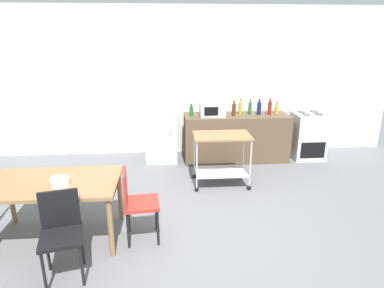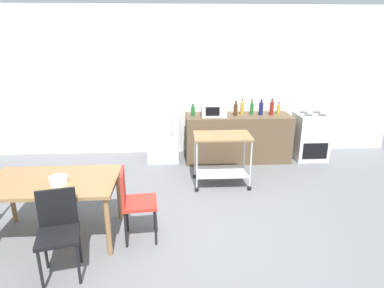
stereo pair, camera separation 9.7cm
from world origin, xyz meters
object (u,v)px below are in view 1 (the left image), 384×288
chair_black (61,230)px  chair_red (136,200)px  bottle_wine (191,111)px  bottle_soda (276,109)px  kitchen_cart (221,151)px  bottle_sesame_oil (259,108)px  bottle_olive_oil (234,109)px  microwave (212,109)px  bottle_soy_sauce (270,108)px  bottle_hot_sauce (240,108)px  stove_oven (308,136)px  dining_table (53,188)px  bottle_vinegar (250,108)px  fruit_bowl (60,182)px  refrigerator (161,121)px

chair_black → chair_red: size_ratio=1.00×
bottle_wine → bottle_soda: 1.65m
kitchen_cart → bottle_sesame_oil: (0.89, 1.12, 0.45)m
bottle_olive_oil → bottle_sesame_oil: 0.50m
microwave → bottle_soy_sauce: size_ratio=1.49×
chair_black → kitchen_cart: chair_black is taller
bottle_hot_sauce → stove_oven: bearing=-0.6°
dining_table → bottle_vinegar: size_ratio=5.15×
bottle_olive_oil → bottle_soda: 0.85m
bottle_hot_sauce → bottle_soy_sauce: (0.56, -0.05, 0.01)m
fruit_bowl → dining_table: bearing=138.6°
refrigerator → bottle_olive_oil: refrigerator is taller
bottle_vinegar → bottle_soy_sauce: bottle_soy_sauce is taller
dining_table → refrigerator: 2.87m
microwave → bottle_hot_sauce: 0.56m
chair_black → microwave: 3.67m
stove_oven → bottle_hot_sauce: 1.49m
microwave → bottle_vinegar: bearing=6.7°
bottle_soda → kitchen_cart: bearing=-137.0°
kitchen_cart → bottle_wine: 1.25m
bottle_soy_sauce → chair_red: bearing=-132.3°
bottle_vinegar → microwave: bearing=-173.3°
chair_red → bottle_olive_oil: bottle_olive_oil is taller
stove_oven → bottle_olive_oil: bearing=-177.8°
dining_table → bottle_sesame_oil: 3.99m
microwave → dining_table: bearing=-131.6°
stove_oven → bottle_soda: bearing=178.0°
chair_red → bottle_olive_oil: 3.07m
bottle_olive_oil → bottle_hot_sauce: bottle_hot_sauce is taller
dining_table → microwave: size_ratio=3.26×
chair_black → bottle_vinegar: size_ratio=3.06×
refrigerator → bottle_vinegar: refrigerator is taller
bottle_wine → bottle_sesame_oil: bottle_sesame_oil is taller
bottle_wine → bottle_vinegar: size_ratio=0.78×
dining_table → bottle_soda: (3.43, 2.54, 0.32)m
dining_table → chair_black: size_ratio=1.69×
chair_red → bottle_wine: 2.74m
refrigerator → bottle_vinegar: size_ratio=5.32×
bottle_wine → bottle_hot_sauce: bearing=3.0°
bottle_vinegar → bottle_sesame_oil: 0.17m
chair_red → bottle_soda: (2.49, 2.63, 0.48)m
chair_black → stove_oven: size_ratio=0.97×
fruit_bowl → bottle_sesame_oil: bearing=41.4°
bottle_sesame_oil → fruit_bowl: bottle_sesame_oil is taller
refrigerator → bottle_wine: bearing=-11.4°
bottle_wine → bottle_hot_sauce: 0.94m
chair_red → bottle_olive_oil: size_ratio=3.20×
stove_oven → refrigerator: bearing=178.4°
dining_table → bottle_wine: bearing=54.3°
dining_table → chair_red: size_ratio=1.69×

